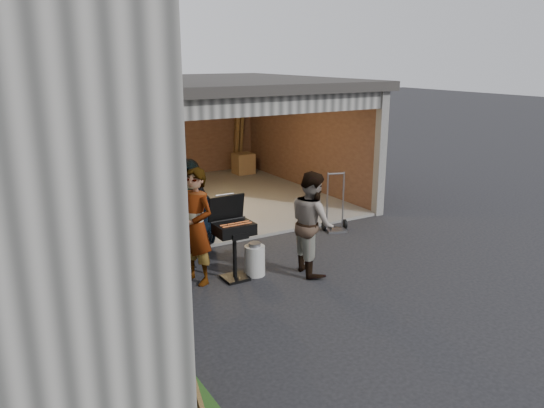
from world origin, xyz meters
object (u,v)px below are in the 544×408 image
(plywood_panel, at_px, (182,374))
(hand_truck, at_px, (335,220))
(minivan, at_px, (152,196))
(propane_tank, at_px, (255,261))
(woman, at_px, (196,227))
(bbq_grill, at_px, (233,232))
(man, at_px, (312,223))

(plywood_panel, xyz_separation_m, hand_truck, (4.77, 3.86, -0.25))
(minivan, height_order, propane_tank, minivan)
(plywood_panel, distance_m, hand_truck, 6.14)
(minivan, relative_size, hand_truck, 4.00)
(woman, distance_m, plywood_panel, 3.26)
(bbq_grill, xyz_separation_m, propane_tank, (0.35, -0.04, -0.54))
(minivan, distance_m, woman, 3.02)
(minivan, xyz_separation_m, man, (1.46, -3.56, 0.17))
(minivan, height_order, bbq_grill, minivan)
(woman, height_order, hand_truck, woman)
(propane_tank, distance_m, hand_truck, 2.74)
(man, xyz_separation_m, propane_tank, (-0.86, 0.35, -0.59))
(man, xyz_separation_m, bbq_grill, (-1.21, 0.39, -0.05))
(minivan, distance_m, propane_tank, 3.29)
(minivan, bearing_deg, propane_tank, -60.94)
(minivan, bearing_deg, bbq_grill, -67.05)
(man, relative_size, propane_tank, 3.41)
(bbq_grill, relative_size, plywood_panel, 1.36)
(minivan, relative_size, propane_tank, 9.72)
(woman, distance_m, bbq_grill, 0.58)
(minivan, distance_m, plywood_panel, 6.16)
(propane_tank, height_order, hand_truck, hand_truck)
(minivan, distance_m, bbq_grill, 3.18)
(bbq_grill, bearing_deg, propane_tank, -6.54)
(woman, height_order, man, woman)
(man, xyz_separation_m, plywood_panel, (-3.14, -2.36, -0.36))
(woman, distance_m, hand_truck, 3.57)
(man, bearing_deg, bbq_grill, 82.93)
(bbq_grill, relative_size, hand_truck, 1.11)
(man, relative_size, hand_truck, 1.40)
(woman, height_order, bbq_grill, woman)
(plywood_panel, height_order, hand_truck, hand_truck)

